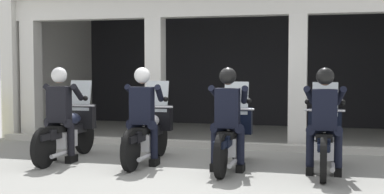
# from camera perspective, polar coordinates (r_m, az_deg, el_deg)

# --- Properties ---
(ground_plane) EXTENTS (80.00, 80.00, 0.00)m
(ground_plane) POSITION_cam_1_polar(r_m,az_deg,el_deg) (11.34, 3.59, -4.70)
(ground_plane) COLOR gray
(station_building) EXTENTS (9.96, 4.26, 3.21)m
(station_building) POSITION_cam_1_polar(r_m,az_deg,el_deg) (12.65, 5.48, 5.36)
(station_building) COLOR black
(station_building) RESTS_ON ground
(kerb_strip) EXTENTS (9.46, 0.24, 0.12)m
(kerb_strip) POSITION_cam_1_polar(r_m,az_deg,el_deg) (10.17, 2.98, -5.30)
(kerb_strip) COLOR #B7B5AD
(kerb_strip) RESTS_ON ground
(motorcycle_far_left) EXTENTS (0.62, 2.04, 1.35)m
(motorcycle_far_left) POSITION_cam_1_polar(r_m,az_deg,el_deg) (9.16, -13.44, -3.58)
(motorcycle_far_left) COLOR black
(motorcycle_far_left) RESTS_ON ground
(police_officer_far_left) EXTENTS (0.63, 0.61, 1.58)m
(police_officer_far_left) POSITION_cam_1_polar(r_m,az_deg,el_deg) (8.87, -14.35, -0.98)
(police_officer_far_left) COLOR black
(police_officer_far_left) RESTS_ON ground
(motorcycle_center_left) EXTENTS (0.62, 2.04, 1.35)m
(motorcycle_center_left) POSITION_cam_1_polar(r_m,az_deg,el_deg) (8.68, -4.79, -3.89)
(motorcycle_center_left) COLOR black
(motorcycle_center_left) RESTS_ON ground
(police_officer_center_left) EXTENTS (0.63, 0.61, 1.58)m
(police_officer_center_left) POSITION_cam_1_polar(r_m,az_deg,el_deg) (8.37, -5.47, -1.15)
(police_officer_center_left) COLOR black
(police_officer_center_left) RESTS_ON ground
(motorcycle_center_right) EXTENTS (0.62, 2.04, 1.35)m
(motorcycle_center_right) POSITION_cam_1_polar(r_m,az_deg,el_deg) (8.19, 4.36, -4.33)
(motorcycle_center_right) COLOR black
(motorcycle_center_right) RESTS_ON ground
(police_officer_center_right) EXTENTS (0.63, 0.61, 1.58)m
(police_officer_center_right) POSITION_cam_1_polar(r_m,az_deg,el_deg) (7.87, 3.99, -1.44)
(police_officer_center_right) COLOR black
(police_officer_center_right) RESTS_ON ground
(motorcycle_far_right) EXTENTS (0.62, 2.04, 1.35)m
(motorcycle_far_right) POSITION_cam_1_polar(r_m,az_deg,el_deg) (8.15, 14.40, -4.47)
(motorcycle_far_right) COLOR black
(motorcycle_far_right) RESTS_ON ground
(police_officer_far_right) EXTENTS (0.63, 0.61, 1.58)m
(police_officer_far_right) POSITION_cam_1_polar(r_m,az_deg,el_deg) (7.82, 14.43, -1.57)
(police_officer_far_right) COLOR black
(police_officer_far_right) RESTS_ON ground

